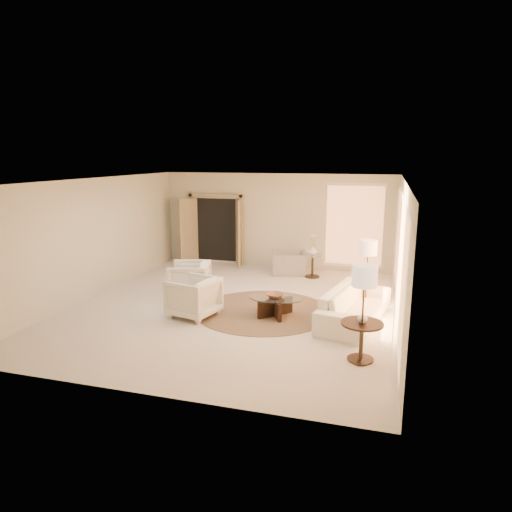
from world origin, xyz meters
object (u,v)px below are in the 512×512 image
(armchair_right, at_px, (194,295))
(side_table, at_px, (312,264))
(end_table, at_px, (362,335))
(coffee_table, at_px, (275,304))
(floor_lamp_far, at_px, (364,281))
(armchair_left, at_px, (189,278))
(side_vase, at_px, (313,251))
(accent_chair, at_px, (289,259))
(bowl, at_px, (275,295))
(end_vase, at_px, (363,318))
(sofa, at_px, (355,306))
(floor_lamp_near, at_px, (368,251))

(armchair_right, bearing_deg, side_table, 167.29)
(armchair_right, height_order, end_table, armchair_right)
(coffee_table, relative_size, floor_lamp_far, 0.77)
(armchair_right, relative_size, end_table, 1.32)
(armchair_left, distance_m, side_vase, 3.65)
(accent_chair, relative_size, coffee_table, 0.78)
(accent_chair, relative_size, bowl, 2.70)
(armchair_left, bearing_deg, armchair_right, 13.54)
(end_table, bearing_deg, floor_lamp_far, -88.52)
(armchair_right, xyz_separation_m, side_table, (1.88, 3.83, -0.08))
(end_table, distance_m, side_vase, 5.29)
(armchair_left, xyz_separation_m, side_table, (2.52, 2.62, -0.08))
(end_table, bearing_deg, coffee_table, 138.17)
(armchair_right, bearing_deg, side_vase, 167.29)
(coffee_table, height_order, end_table, end_table)
(accent_chair, distance_m, coffee_table, 3.55)
(side_table, height_order, floor_lamp_far, floor_lamp_far)
(bowl, distance_m, end_vase, 2.51)
(sofa, height_order, armchair_right, armchair_right)
(floor_lamp_far, bearing_deg, armchair_right, 159.52)
(armchair_left, relative_size, floor_lamp_far, 0.57)
(accent_chair, relative_size, floor_lamp_far, 0.60)
(side_table, bearing_deg, bowl, -94.04)
(accent_chair, bearing_deg, end_table, 100.17)
(coffee_table, xyz_separation_m, bowl, (0.00, -0.00, 0.20))
(armchair_left, bearing_deg, floor_lamp_near, 78.11)
(accent_chair, xyz_separation_m, coffee_table, (0.47, -3.52, -0.17))
(armchair_left, distance_m, floor_lamp_near, 4.18)
(side_table, bearing_deg, end_table, -72.11)
(floor_lamp_near, bearing_deg, bowl, -152.83)
(sofa, height_order, armchair_left, armchair_left)
(end_vase, bearing_deg, armchair_left, 149.88)
(accent_chair, distance_m, side_vase, 0.79)
(sofa, xyz_separation_m, accent_chair, (-2.09, 3.40, 0.08))
(sofa, distance_m, armchair_left, 3.96)
(accent_chair, height_order, end_table, accent_chair)
(floor_lamp_near, xyz_separation_m, bowl, (-1.80, -0.92, -0.87))
(armchair_right, bearing_deg, end_table, 84.60)
(armchair_left, height_order, side_table, armchair_left)
(armchair_right, relative_size, side_vase, 3.66)
(floor_lamp_near, bearing_deg, side_table, 122.66)
(armchair_left, height_order, floor_lamp_near, floor_lamp_near)
(armchair_left, relative_size, end_table, 1.34)
(sofa, xyz_separation_m, floor_lamp_far, (0.24, -1.89, 1.05))
(floor_lamp_near, xyz_separation_m, side_vase, (-1.56, 2.44, -0.57))
(end_vase, bearing_deg, floor_lamp_far, -88.52)
(side_table, bearing_deg, side_vase, -116.57)
(end_vase, bearing_deg, coffee_table, 138.17)
(armchair_left, distance_m, armchair_right, 1.37)
(side_table, xyz_separation_m, floor_lamp_far, (1.62, -5.14, 1.01))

